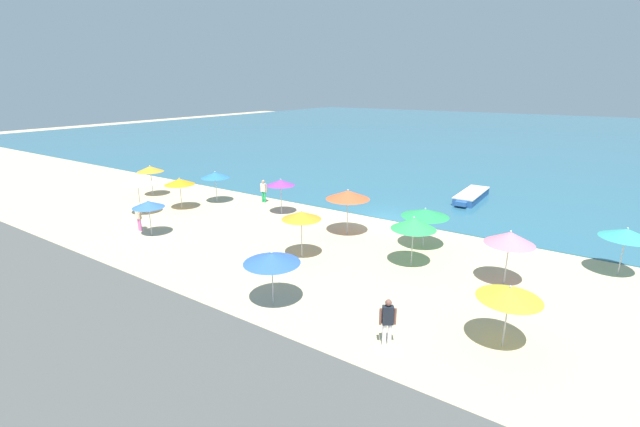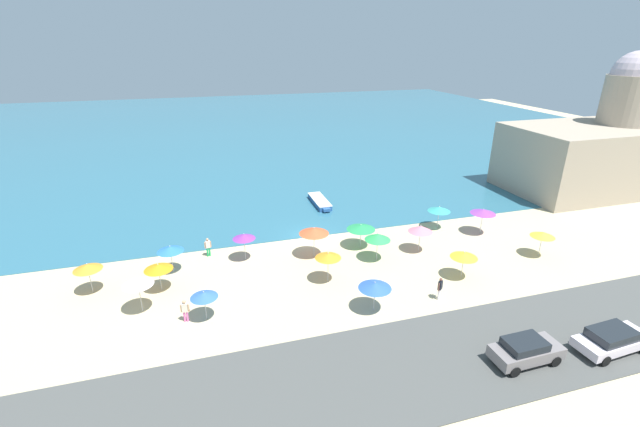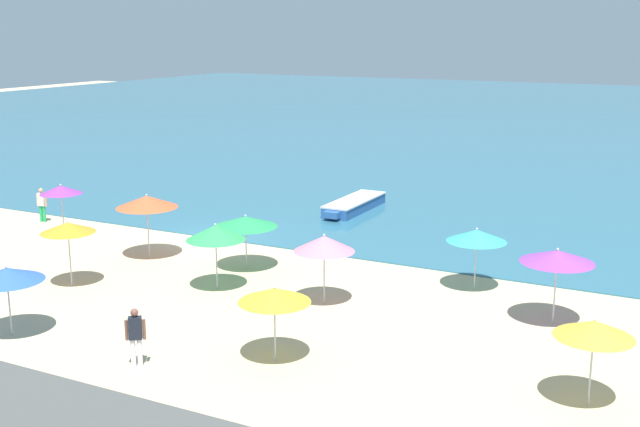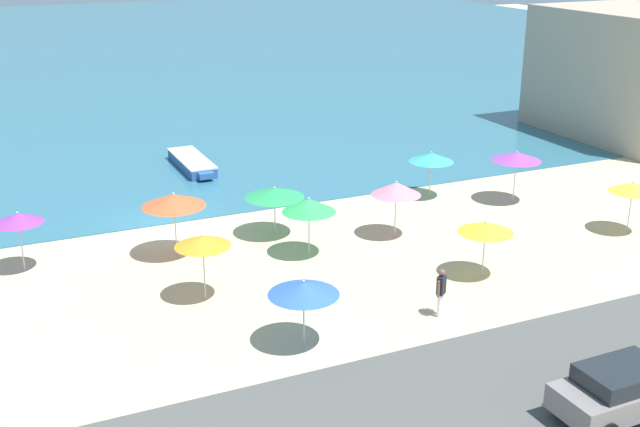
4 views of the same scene
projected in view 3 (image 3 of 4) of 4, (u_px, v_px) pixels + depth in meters
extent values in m
plane|color=#C8B68C|center=(214.00, 239.00, 35.78)|extent=(160.00, 160.00, 0.00)
cube|color=#2D667C|center=(517.00, 118.00, 83.33)|extent=(150.00, 110.00, 0.05)
cylinder|color=#B2B2B7|center=(217.00, 264.00, 28.69)|extent=(0.05, 0.05, 1.89)
cone|color=green|center=(216.00, 232.00, 28.43)|extent=(2.13, 2.13, 0.54)
sphere|color=silver|center=(215.00, 224.00, 28.36)|extent=(0.08, 0.08, 0.08)
cylinder|color=#B2B2B7|center=(555.00, 293.00, 25.27)|extent=(0.05, 0.05, 2.09)
cone|color=purple|center=(557.00, 256.00, 25.00)|extent=(2.32, 2.32, 0.40)
sphere|color=silver|center=(558.00, 249.00, 24.95)|extent=(0.08, 0.08, 0.08)
cylinder|color=#B2B2B7|center=(324.00, 277.00, 27.19)|extent=(0.05, 0.05, 1.91)
cone|color=pink|center=(324.00, 244.00, 26.93)|extent=(2.08, 2.08, 0.53)
sphere|color=silver|center=(324.00, 235.00, 26.86)|extent=(0.08, 0.08, 0.08)
cylinder|color=#B2B2B7|center=(148.00, 232.00, 32.65)|extent=(0.05, 0.05, 2.15)
cone|color=#E65830|center=(147.00, 202.00, 32.36)|extent=(2.49, 2.49, 0.49)
sphere|color=silver|center=(146.00, 195.00, 32.30)|extent=(0.08, 0.08, 0.08)
cylinder|color=#B2B2B7|center=(10.00, 307.00, 24.39)|extent=(0.05, 0.05, 1.80)
cone|color=blue|center=(7.00, 274.00, 24.15)|extent=(2.23, 2.23, 0.41)
sphere|color=silver|center=(6.00, 267.00, 24.09)|extent=(0.08, 0.08, 0.08)
cylinder|color=#B2B2B7|center=(246.00, 247.00, 31.16)|extent=(0.05, 0.05, 1.75)
cone|color=#289752|center=(246.00, 221.00, 30.93)|extent=(2.50, 2.50, 0.40)
sphere|color=silver|center=(245.00, 216.00, 30.88)|extent=(0.08, 0.08, 0.08)
cylinder|color=#B2B2B7|center=(70.00, 259.00, 29.02)|extent=(0.05, 0.05, 2.06)
cone|color=orange|center=(68.00, 228.00, 28.76)|extent=(1.95, 1.95, 0.37)
sphere|color=silver|center=(67.00, 222.00, 28.71)|extent=(0.08, 0.08, 0.08)
cylinder|color=#B2B2B7|center=(475.00, 265.00, 28.70)|extent=(0.05, 0.05, 1.83)
cone|color=teal|center=(477.00, 235.00, 28.45)|extent=(2.15, 2.15, 0.43)
sphere|color=silver|center=(477.00, 229.00, 28.40)|extent=(0.08, 0.08, 0.08)
cylinder|color=#B2B2B7|center=(275.00, 331.00, 22.50)|extent=(0.05, 0.05, 1.81)
cone|color=yellow|center=(274.00, 295.00, 22.26)|extent=(2.05, 2.05, 0.40)
sphere|color=silver|center=(274.00, 287.00, 22.21)|extent=(0.08, 0.08, 0.08)
cylinder|color=#B2B2B7|center=(63.00, 214.00, 36.04)|extent=(0.05, 0.05, 2.00)
cone|color=purple|center=(61.00, 190.00, 35.78)|extent=(1.87, 1.87, 0.37)
sphere|color=silver|center=(61.00, 185.00, 35.73)|extent=(0.08, 0.08, 0.08)
cylinder|color=#B2B2B7|center=(591.00, 370.00, 19.83)|extent=(0.05, 0.05, 1.86)
cone|color=yellow|center=(594.00, 329.00, 19.58)|extent=(1.96, 1.96, 0.42)
sphere|color=silver|center=(595.00, 320.00, 19.52)|extent=(0.08, 0.08, 0.08)
cylinder|color=green|center=(41.00, 214.00, 38.84)|extent=(0.14, 0.14, 0.79)
cylinder|color=green|center=(44.00, 214.00, 38.79)|extent=(0.14, 0.14, 0.79)
cube|color=beige|center=(42.00, 199.00, 38.65)|extent=(0.39, 0.28, 0.63)
sphere|color=tan|center=(41.00, 190.00, 38.55)|extent=(0.22, 0.22, 0.22)
cylinder|color=tan|center=(37.00, 200.00, 38.73)|extent=(0.09, 0.09, 0.57)
cylinder|color=tan|center=(46.00, 201.00, 38.59)|extent=(0.09, 0.09, 0.57)
cylinder|color=white|center=(140.00, 353.00, 22.23)|extent=(0.14, 0.14, 0.82)
cylinder|color=white|center=(133.00, 353.00, 22.21)|extent=(0.14, 0.14, 0.82)
cube|color=#1C212B|center=(135.00, 328.00, 22.06)|extent=(0.42, 0.39, 0.65)
sphere|color=brown|center=(134.00, 312.00, 21.95)|extent=(0.22, 0.22, 0.22)
cylinder|color=brown|center=(144.00, 329.00, 22.10)|extent=(0.09, 0.09, 0.58)
cylinder|color=brown|center=(126.00, 330.00, 22.04)|extent=(0.09, 0.09, 0.58)
cube|color=#2B5998|center=(355.00, 205.00, 41.07)|extent=(1.38, 4.86, 0.51)
cube|color=#2B5998|center=(332.00, 215.00, 38.78)|extent=(0.77, 0.44, 0.31)
cube|color=silver|center=(355.00, 200.00, 41.00)|extent=(1.46, 4.86, 0.08)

